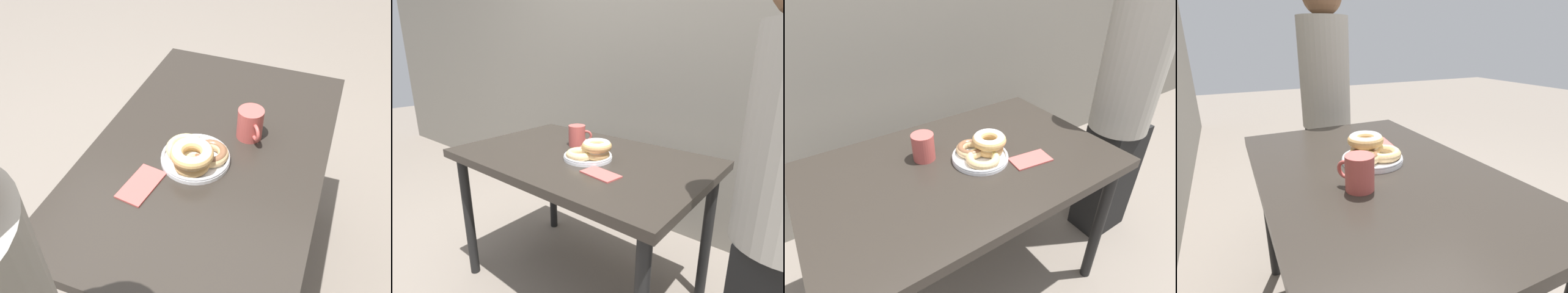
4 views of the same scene
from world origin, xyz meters
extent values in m
cube|color=#28231E|center=(0.00, 0.30, 0.73)|extent=(1.19, 0.76, 0.04)
cylinder|color=black|center=(0.54, -0.02, 0.35)|extent=(0.05, 0.05, 0.71)
cylinder|color=black|center=(-0.54, 0.62, 0.35)|extent=(0.05, 0.05, 0.71)
cylinder|color=black|center=(0.54, 0.62, 0.35)|extent=(0.05, 0.05, 0.71)
cylinder|color=white|center=(0.07, 0.28, 0.75)|extent=(0.22, 0.22, 0.01)
torus|color=white|center=(0.07, 0.28, 0.77)|extent=(0.22, 0.22, 0.01)
torus|color=tan|center=(0.11, 0.28, 0.78)|extent=(0.16, 0.16, 0.04)
torus|color=silver|center=(0.11, 0.28, 0.79)|extent=(0.14, 0.14, 0.03)
torus|color=#D6B27A|center=(0.05, 0.32, 0.78)|extent=(0.17, 0.17, 0.03)
torus|color=brown|center=(0.05, 0.32, 0.78)|extent=(0.16, 0.16, 0.03)
torus|color=#D6B27A|center=(0.05, 0.24, 0.78)|extent=(0.17, 0.17, 0.03)
torus|color=#E0D17F|center=(0.05, 0.24, 0.78)|extent=(0.16, 0.16, 0.03)
torus|color=tan|center=(0.11, 0.28, 0.82)|extent=(0.16, 0.16, 0.04)
torus|color=white|center=(0.11, 0.28, 0.83)|extent=(0.15, 0.15, 0.03)
cylinder|color=#B74C47|center=(-0.11, 0.41, 0.80)|extent=(0.09, 0.09, 0.11)
cylinder|color=#382114|center=(-0.11, 0.41, 0.85)|extent=(0.07, 0.07, 0.00)
torus|color=#B74C47|center=(-0.07, 0.43, 0.80)|extent=(0.06, 0.04, 0.06)
cube|color=black|center=(0.89, 0.20, 0.34)|extent=(0.28, 0.20, 0.69)
cylinder|color=gray|center=(0.86, 0.20, 0.99)|extent=(0.28, 0.28, 0.61)
cube|color=#BC4C47|center=(0.23, 0.16, 0.75)|extent=(0.17, 0.11, 0.01)
camera|label=1|loc=(1.03, 0.64, 1.70)|focal=40.00mm
camera|label=2|loc=(0.91, -0.75, 1.22)|focal=28.00mm
camera|label=3|loc=(-0.49, -0.55, 1.44)|focal=28.00mm
camera|label=4|loc=(-0.87, 0.73, 1.17)|focal=28.00mm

